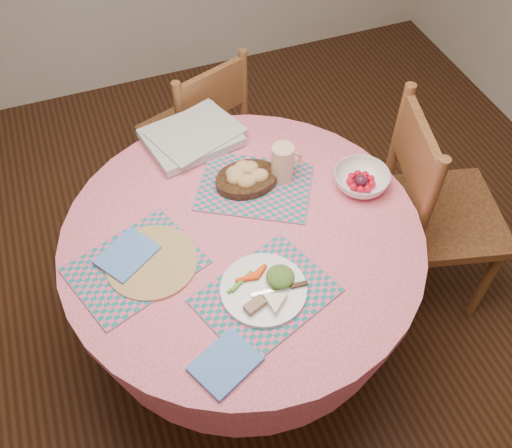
# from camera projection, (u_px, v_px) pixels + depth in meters

# --- Properties ---
(ground) EXTENTS (4.00, 4.00, 0.00)m
(ground) POSITION_uv_depth(u_px,v_px,m) (245.00, 339.00, 2.51)
(ground) COLOR #331C0F
(ground) RESTS_ON ground
(dining_table) EXTENTS (1.24, 1.24, 0.75)m
(dining_table) POSITION_uv_depth(u_px,v_px,m) (243.00, 267.00, 2.08)
(dining_table) COLOR pink
(dining_table) RESTS_ON ground
(chair_right) EXTENTS (0.54, 0.56, 1.00)m
(chair_right) POSITION_uv_depth(u_px,v_px,m) (434.00, 209.00, 2.30)
(chair_right) COLOR brown
(chair_right) RESTS_ON ground
(chair_back) EXTENTS (0.52, 0.51, 0.90)m
(chair_back) POSITION_uv_depth(u_px,v_px,m) (199.00, 131.00, 2.68)
(chair_back) COLOR brown
(chair_back) RESTS_ON ground
(placemat_front) EXTENTS (0.48, 0.42, 0.01)m
(placemat_front) POSITION_uv_depth(u_px,v_px,m) (266.00, 295.00, 1.77)
(placemat_front) COLOR #157678
(placemat_front) RESTS_ON dining_table
(placemat_left) EXTENTS (0.48, 0.42, 0.01)m
(placemat_left) POSITION_uv_depth(u_px,v_px,m) (136.00, 266.00, 1.84)
(placemat_left) COLOR #157678
(placemat_left) RESTS_ON dining_table
(placemat_back) EXTENTS (0.50, 0.46, 0.01)m
(placemat_back) POSITION_uv_depth(u_px,v_px,m) (255.00, 186.00, 2.07)
(placemat_back) COLOR #157678
(placemat_back) RESTS_ON dining_table
(wicker_trivet) EXTENTS (0.30, 0.30, 0.01)m
(wicker_trivet) POSITION_uv_depth(u_px,v_px,m) (152.00, 262.00, 1.85)
(wicker_trivet) COLOR #A88248
(wicker_trivet) RESTS_ON dining_table
(napkin_near) EXTENTS (0.22, 0.20, 0.01)m
(napkin_near) POSITION_uv_depth(u_px,v_px,m) (225.00, 364.00, 1.62)
(napkin_near) COLOR #4E7DCA
(napkin_near) RESTS_ON dining_table
(napkin_far) EXTENTS (0.23, 0.22, 0.01)m
(napkin_far) POSITION_uv_depth(u_px,v_px,m) (127.00, 255.00, 1.86)
(napkin_far) COLOR #4E7DCA
(napkin_far) RESTS_ON placemat_left
(dinner_plate) EXTENTS (0.27, 0.27, 0.05)m
(dinner_plate) POSITION_uv_depth(u_px,v_px,m) (266.00, 289.00, 1.77)
(dinner_plate) COLOR white
(dinner_plate) RESTS_ON placemat_front
(bread_bowl) EXTENTS (0.23, 0.23, 0.08)m
(bread_bowl) POSITION_uv_depth(u_px,v_px,m) (246.00, 176.00, 2.05)
(bread_bowl) COLOR black
(bread_bowl) RESTS_ON placemat_back
(latte_mug) EXTENTS (0.12, 0.08, 0.15)m
(latte_mug) POSITION_uv_depth(u_px,v_px,m) (283.00, 163.00, 2.04)
(latte_mug) COLOR beige
(latte_mug) RESTS_ON placemat_back
(fruit_bowl) EXTENTS (0.26, 0.26, 0.06)m
(fruit_bowl) POSITION_uv_depth(u_px,v_px,m) (361.00, 180.00, 2.05)
(fruit_bowl) COLOR white
(fruit_bowl) RESTS_ON dining_table
(newspaper_stack) EXTENTS (0.41, 0.35, 0.04)m
(newspaper_stack) POSITION_uv_depth(u_px,v_px,m) (192.00, 136.00, 2.20)
(newspaper_stack) COLOR silver
(newspaper_stack) RESTS_ON dining_table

